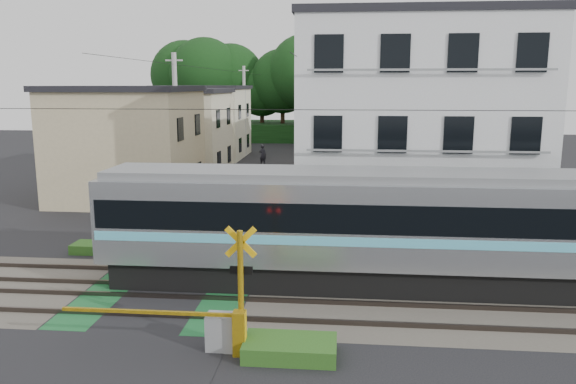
# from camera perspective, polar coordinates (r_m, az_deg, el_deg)

# --- Properties ---
(ground) EXTENTS (120.00, 120.00, 0.00)m
(ground) POSITION_cam_1_polar(r_m,az_deg,el_deg) (18.13, -12.19, -9.93)
(ground) COLOR black
(track_bed) EXTENTS (120.00, 120.00, 0.14)m
(track_bed) POSITION_cam_1_polar(r_m,az_deg,el_deg) (18.12, -12.19, -9.82)
(track_bed) COLOR #47423A
(track_bed) RESTS_ON ground
(crossing_signal_near) EXTENTS (4.74, 0.65, 3.09)m
(crossing_signal_near) POSITION_cam_1_polar(r_m,az_deg,el_deg) (13.96, -6.52, -13.07)
(crossing_signal_near) COLOR #F2B40C
(crossing_signal_near) RESTS_ON ground
(crossing_signal_far) EXTENTS (4.74, 0.65, 3.09)m
(crossing_signal_far) POSITION_cam_1_polar(r_m,az_deg,el_deg) (22.04, -15.84, -4.42)
(crossing_signal_far) COLOR #F2B40C
(crossing_signal_far) RESTS_ON ground
(apartment_block) EXTENTS (10.20, 8.36, 9.30)m
(apartment_block) POSITION_cam_1_polar(r_m,az_deg,el_deg) (25.87, 12.58, 6.82)
(apartment_block) COLOR silver
(apartment_block) RESTS_ON ground
(houses_row) EXTENTS (22.07, 31.35, 6.80)m
(houses_row) POSITION_cam_1_polar(r_m,az_deg,el_deg) (42.46, -1.43, 6.64)
(houses_row) COLOR #C7B78D
(houses_row) RESTS_ON ground
(tree_hill) EXTENTS (40.00, 12.51, 11.88)m
(tree_hill) POSITION_cam_1_polar(r_m,az_deg,el_deg) (65.16, 0.42, 10.72)
(tree_hill) COLOR black
(tree_hill) RESTS_ON ground
(catenary) EXTENTS (60.00, 5.04, 7.00)m
(catenary) POSITION_cam_1_polar(r_m,az_deg,el_deg) (16.39, 7.74, 1.41)
(catenary) COLOR #2D2D33
(catenary) RESTS_ON ground
(utility_poles) EXTENTS (7.90, 42.00, 8.00)m
(utility_poles) POSITION_cam_1_polar(r_m,az_deg,el_deg) (39.71, -3.82, 7.53)
(utility_poles) COLOR #A5A5A0
(utility_poles) RESTS_ON ground
(pedestrian) EXTENTS (0.72, 0.61, 1.69)m
(pedestrian) POSITION_cam_1_polar(r_m,az_deg,el_deg) (44.95, -2.58, 3.78)
(pedestrian) COLOR #23232C
(pedestrian) RESTS_ON ground
(weed_patches) EXTENTS (10.25, 8.80, 0.40)m
(weed_patches) POSITION_cam_1_polar(r_m,az_deg,el_deg) (17.55, -6.74, -9.82)
(weed_patches) COLOR #2D5E1E
(weed_patches) RESTS_ON ground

